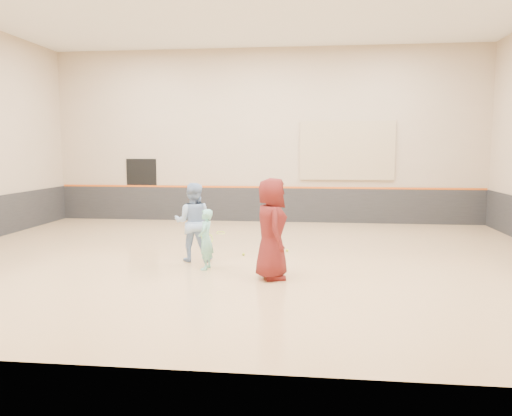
# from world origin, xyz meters

# --- Properties ---
(room) EXTENTS (15.04, 12.04, 6.22)m
(room) POSITION_xyz_m (0.00, 0.00, 0.81)
(room) COLOR tan
(room) RESTS_ON ground
(wainscot_back) EXTENTS (14.90, 0.04, 1.20)m
(wainscot_back) POSITION_xyz_m (0.00, 5.97, 0.60)
(wainscot_back) COLOR #232326
(wainscot_back) RESTS_ON floor
(accent_stripe) EXTENTS (14.90, 0.03, 0.06)m
(accent_stripe) POSITION_xyz_m (0.00, 5.96, 1.22)
(accent_stripe) COLOR #D85914
(accent_stripe) RESTS_ON wall_back
(acoustic_panel) EXTENTS (3.20, 0.08, 2.00)m
(acoustic_panel) POSITION_xyz_m (2.80, 5.95, 2.50)
(acoustic_panel) COLOR tan
(acoustic_panel) RESTS_ON wall_back
(doorway) EXTENTS (1.10, 0.05, 2.20)m
(doorway) POSITION_xyz_m (-4.50, 5.98, 1.10)
(doorway) COLOR black
(doorway) RESTS_ON floor
(girl) EXTENTS (0.33, 0.49, 1.30)m
(girl) POSITION_xyz_m (-0.59, -1.15, 0.65)
(girl) COLOR #7EDACA
(girl) RESTS_ON floor
(instructor) EXTENTS (0.91, 0.73, 1.80)m
(instructor) POSITION_xyz_m (-1.05, -0.38, 0.90)
(instructor) COLOR #93B4E4
(instructor) RESTS_ON floor
(young_man) EXTENTS (0.87, 1.11, 2.00)m
(young_man) POSITION_xyz_m (0.86, -1.75, 1.00)
(young_man) COLOR #5E1816
(young_man) RESTS_ON floor
(held_racket) EXTENTS (0.39, 0.39, 0.52)m
(held_racket) POSITION_xyz_m (-0.68, -0.63, 0.58)
(held_racket) COLOR #A7DC30
(held_racket) RESTS_ON instructor
(spare_racket) EXTENTS (0.60, 0.60, 0.14)m
(spare_racket) POSITION_xyz_m (-1.12, 3.37, 0.07)
(spare_racket) COLOR #B1E231
(spare_racket) RESTS_ON floor
(ball_under_racket) EXTENTS (0.07, 0.07, 0.07)m
(ball_under_racket) POSITION_xyz_m (0.02, 0.28, 0.03)
(ball_under_racket) COLOR #B9D732
(ball_under_racket) RESTS_ON floor
(ball_in_hand) EXTENTS (0.07, 0.07, 0.07)m
(ball_in_hand) POSITION_xyz_m (1.02, -1.88, 1.33)
(ball_in_hand) COLOR #D0E535
(ball_in_hand) RESTS_ON young_man
(ball_beside_spare) EXTENTS (0.07, 0.07, 0.07)m
(ball_beside_spare) POSITION_xyz_m (1.04, 0.86, 0.03)
(ball_beside_spare) COLOR #D3E836
(ball_beside_spare) RESTS_ON floor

